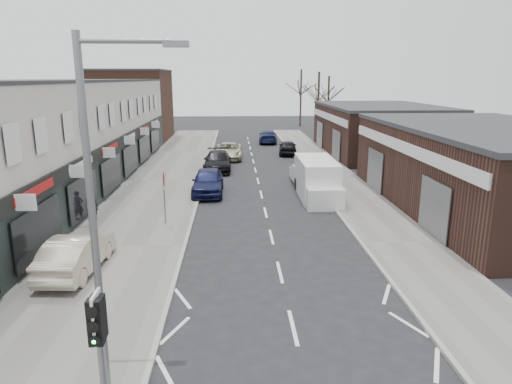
{
  "coord_description": "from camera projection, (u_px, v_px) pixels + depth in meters",
  "views": [
    {
      "loc": [
        -1.7,
        -10.14,
        7.23
      ],
      "look_at": [
        -0.8,
        8.31,
        2.6
      ],
      "focal_mm": 32.0,
      "sensor_mm": 36.0,
      "label": 1
    }
  ],
  "objects": [
    {
      "name": "street_lamp",
      "position": [
        100.0,
        206.0,
        9.56
      ],
      "size": [
        2.23,
        0.22,
        8.0
      ],
      "color": "slate",
      "rests_on": "pavement_left"
    },
    {
      "name": "parked_car_left_a",
      "position": [
        208.0,
        181.0,
        29.08
      ],
      "size": [
        1.94,
        4.81,
        1.64
      ],
      "primitive_type": "imported",
      "rotation": [
        0.0,
        0.0,
        0.0
      ],
      "color": "#13173E",
      "rests_on": "ground"
    },
    {
      "name": "parked_car_left_b",
      "position": [
        218.0,
        161.0,
        36.5
      ],
      "size": [
        2.17,
        5.29,
        1.53
      ],
      "primitive_type": "imported",
      "rotation": [
        0.0,
        0.0,
        0.0
      ],
      "color": "black",
      "rests_on": "ground"
    },
    {
      "name": "tree_far_c",
      "position": [
        300.0,
        126.0,
        70.2
      ],
      "size": [
        3.6,
        3.6,
        8.5
      ],
      "primitive_type": null,
      "color": "#382D26",
      "rests_on": "ground"
    },
    {
      "name": "parked_car_right_a",
      "position": [
        303.0,
        174.0,
        32.04
      ],
      "size": [
        1.49,
        4.2,
        1.38
      ],
      "primitive_type": "imported",
      "rotation": [
        0.0,
        0.0,
        3.13
      ],
      "color": "silver",
      "rests_on": "ground"
    },
    {
      "name": "white_van",
      "position": [
        317.0,
        180.0,
        28.19
      ],
      "size": [
        2.21,
        6.1,
        2.37
      ],
      "rotation": [
        0.0,
        0.0,
        -0.01
      ],
      "color": "white",
      "rests_on": "ground"
    },
    {
      "name": "parked_car_right_c",
      "position": [
        268.0,
        137.0,
        52.2
      ],
      "size": [
        2.36,
        5.07,
        1.43
      ],
      "primitive_type": "imported",
      "rotation": [
        0.0,
        0.0,
        3.07
      ],
      "color": "#131B3C",
      "rests_on": "ground"
    },
    {
      "name": "ground",
      "position": [
        303.0,
        369.0,
        11.66
      ],
      "size": [
        160.0,
        160.0,
        0.0
      ],
      "primitive_type": "plane",
      "color": "black",
      "rests_on": "ground"
    },
    {
      "name": "tree_far_b",
      "position": [
        327.0,
        131.0,
        64.52
      ],
      "size": [
        3.6,
        3.6,
        7.5
      ],
      "primitive_type": null,
      "color": "#382D26",
      "rests_on": "ground"
    },
    {
      "name": "pedestrian",
      "position": [
        92.0,
        205.0,
        23.38
      ],
      "size": [
        0.62,
        0.48,
        1.53
      ],
      "primitive_type": "imported",
      "rotation": [
        0.0,
        0.0,
        3.35
      ],
      "color": "black",
      "rests_on": "pavement_left"
    },
    {
      "name": "right_unit_far",
      "position": [
        379.0,
        130.0,
        44.65
      ],
      "size": [
        10.0,
        16.0,
        4.5
      ],
      "primitive_type": "cube",
      "color": "#3C241B",
      "rests_on": "ground"
    },
    {
      "name": "right_unit_near",
      "position": [
        490.0,
        170.0,
        25.27
      ],
      "size": [
        10.0,
        18.0,
        4.5
      ],
      "primitive_type": "cube",
      "color": "#3C241B",
      "rests_on": "ground"
    },
    {
      "name": "parked_car_right_b",
      "position": [
        288.0,
        147.0,
        44.13
      ],
      "size": [
        2.08,
        4.28,
        1.41
      ],
      "primitive_type": "imported",
      "rotation": [
        0.0,
        0.0,
        3.04
      ],
      "color": "black",
      "rests_on": "ground"
    },
    {
      "name": "brick_block_far",
      "position": [
        133.0,
        106.0,
        53.66
      ],
      "size": [
        8.0,
        10.0,
        8.0
      ],
      "primitive_type": "cube",
      "color": "#4C2E20",
      "rests_on": "ground"
    },
    {
      "name": "warning_sign",
      "position": [
        164.0,
        183.0,
        22.52
      ],
      "size": [
        0.12,
        0.8,
        2.7
      ],
      "color": "slate",
      "rests_on": "pavement_left"
    },
    {
      "name": "pavement_right",
      "position": [
        337.0,
        179.0,
        33.24
      ],
      "size": [
        3.5,
        64.0,
        0.12
      ],
      "primitive_type": "cube",
      "color": "slate",
      "rests_on": "ground"
    },
    {
      "name": "sedan_on_pavement",
      "position": [
        77.0,
        253.0,
        17.09
      ],
      "size": [
        1.84,
        4.52,
        1.46
      ],
      "primitive_type": "imported",
      "rotation": [
        0.0,
        0.0,
        3.07
      ],
      "color": "#C2B69B",
      "rests_on": "pavement_left"
    },
    {
      "name": "shop_terrace_left",
      "position": [
        49.0,
        137.0,
        29.06
      ],
      "size": [
        8.0,
        41.0,
        7.1
      ],
      "primitive_type": "cube",
      "color": "beige",
      "rests_on": "ground"
    },
    {
      "name": "tree_far_a",
      "position": [
        317.0,
        136.0,
        58.59
      ],
      "size": [
        3.6,
        3.6,
        8.0
      ],
      "primitive_type": null,
      "color": "#382D26",
      "rests_on": "ground"
    },
    {
      "name": "parked_car_left_c",
      "position": [
        229.0,
        151.0,
        41.81
      ],
      "size": [
        2.51,
        5.29,
        1.46
      ],
      "primitive_type": "imported",
      "rotation": [
        0.0,
        0.0,
        -0.02
      ],
      "color": "#BFBB99",
      "rests_on": "ground"
    },
    {
      "name": "traffic_light",
      "position": [
        98.0,
        331.0,
        8.92
      ],
      "size": [
        0.28,
        0.6,
        3.1
      ],
      "color": "slate",
      "rests_on": "pavement_left"
    },
    {
      "name": "pavement_left",
      "position": [
        164.0,
        181.0,
        32.65
      ],
      "size": [
        5.5,
        64.0,
        0.12
      ],
      "primitive_type": "cube",
      "color": "slate",
      "rests_on": "ground"
    }
  ]
}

